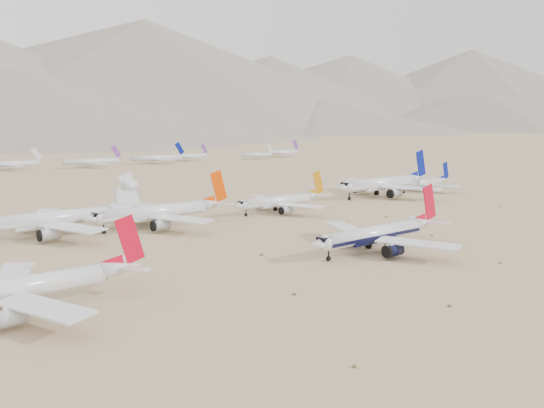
% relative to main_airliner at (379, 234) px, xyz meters
% --- Properties ---
extents(ground, '(7000.00, 7000.00, 0.00)m').
position_rel_main_airliner_xyz_m(ground, '(2.15, 0.24, -4.53)').
color(ground, '#9A7A59').
rests_on(ground, ground).
extents(main_airliner, '(46.73, 45.64, 16.49)m').
position_rel_main_airliner_xyz_m(main_airliner, '(0.00, 0.00, 0.00)').
color(main_airliner, silver).
rests_on(main_airliner, ground).
extents(second_airliner, '(44.27, 43.27, 15.70)m').
position_rel_main_airliner_xyz_m(second_airliner, '(-86.58, 8.81, -0.14)').
color(second_airliner, silver).
rests_on(second_airliner, ground).
extents(row2_navy_widebody, '(57.96, 56.68, 20.62)m').
position_rel_main_airliner_xyz_m(row2_navy_widebody, '(82.98, 68.66, 1.22)').
color(row2_navy_widebody, silver).
rests_on(row2_navy_widebody, ground).
extents(row2_gold_tail, '(41.48, 40.57, 14.77)m').
position_rel_main_airliner_xyz_m(row2_gold_tail, '(17.66, 63.90, -0.40)').
color(row2_gold_tail, silver).
rests_on(row2_gold_tail, ground).
extents(row2_orange_tail, '(48.58, 47.52, 17.33)m').
position_rel_main_airliner_xyz_m(row2_orange_tail, '(-31.58, 65.94, 0.33)').
color(row2_orange_tail, silver).
rests_on(row2_orange_tail, ground).
extents(row2_white_trijet, '(50.77, 49.62, 17.99)m').
position_rel_main_airliner_xyz_m(row2_white_trijet, '(-62.19, 72.91, 0.67)').
color(row2_white_trijet, silver).
rests_on(row2_white_trijet, ground).
extents(row2_blue_far, '(38.78, 37.92, 13.78)m').
position_rel_main_airliner_xyz_m(row2_blue_far, '(112.87, 68.45, -0.70)').
color(row2_blue_far, silver).
rests_on(row2_blue_far, ground).
extents(distant_storage_row, '(524.00, 67.41, 15.61)m').
position_rel_main_airliner_xyz_m(distant_storage_row, '(-10.64, 307.08, -0.09)').
color(distant_storage_row, silver).
rests_on(distant_storage_row, ground).
extents(foothills, '(4637.50, 1395.00, 155.00)m').
position_rel_main_airliner_xyz_m(foothills, '(528.82, 1100.24, 62.62)').
color(foothills, slate).
rests_on(foothills, ground).
extents(desert_scrub, '(261.46, 124.89, 0.63)m').
position_rel_main_airliner_xyz_m(desert_scrub, '(10.02, -32.70, -4.25)').
color(desert_scrub, brown).
rests_on(desert_scrub, ground).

